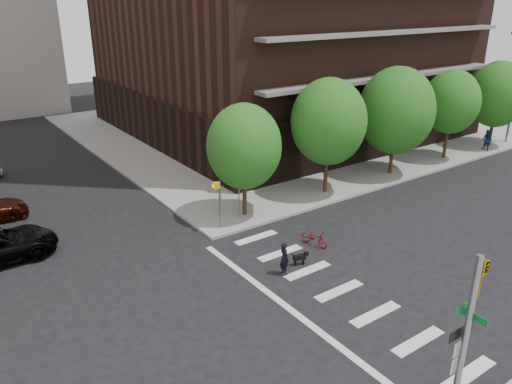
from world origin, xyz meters
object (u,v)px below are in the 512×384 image
object	(u,v)px
traffic_signal	(458,379)
pedestrian_far	(487,140)
dog_walker	(284,258)
scooter	(314,238)

from	to	relation	value
traffic_signal	pedestrian_far	bearing A→B (deg)	29.66
dog_walker	pedestrian_far	xyz separation A→B (m)	(24.38, 5.38, 0.19)
scooter	dog_walker	size ratio (longest dim) A/B	0.98
dog_walker	pedestrian_far	size ratio (longest dim) A/B	0.95
traffic_signal	dog_walker	world-z (taller)	traffic_signal
dog_walker	pedestrian_far	bearing A→B (deg)	-70.14
scooter	pedestrian_far	world-z (taller)	pedestrian_far
scooter	dog_walker	bearing A→B (deg)	-168.55
traffic_signal	pedestrian_far	size ratio (longest dim) A/B	3.70
traffic_signal	dog_walker	bearing A→B (deg)	76.15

